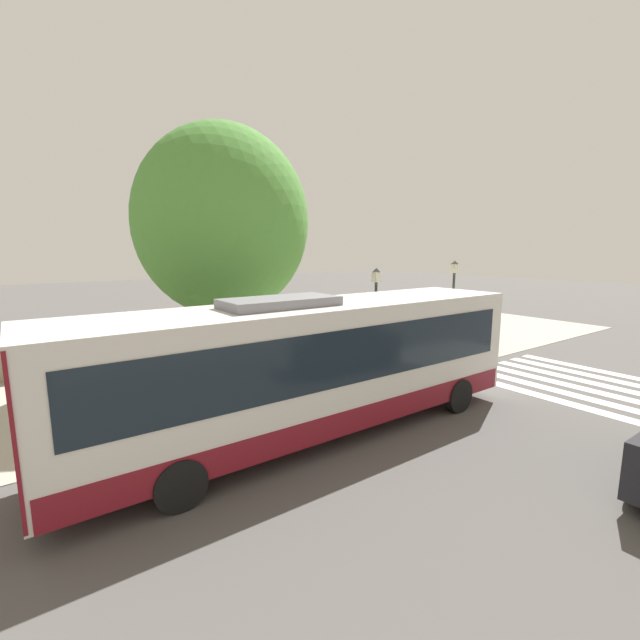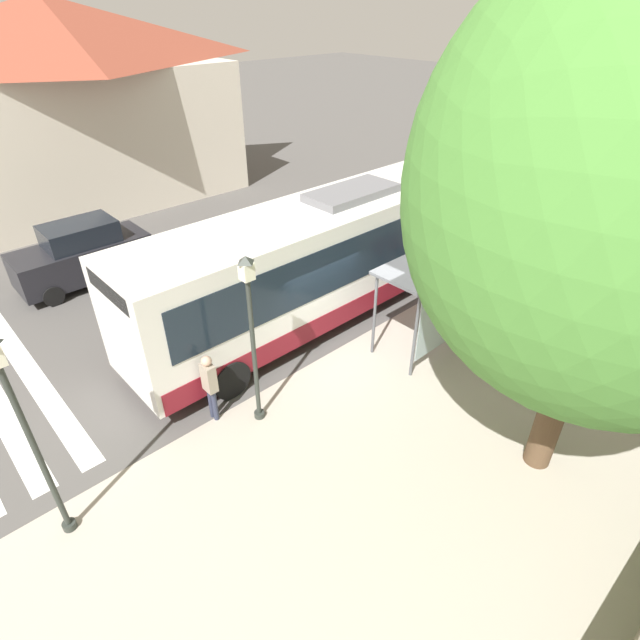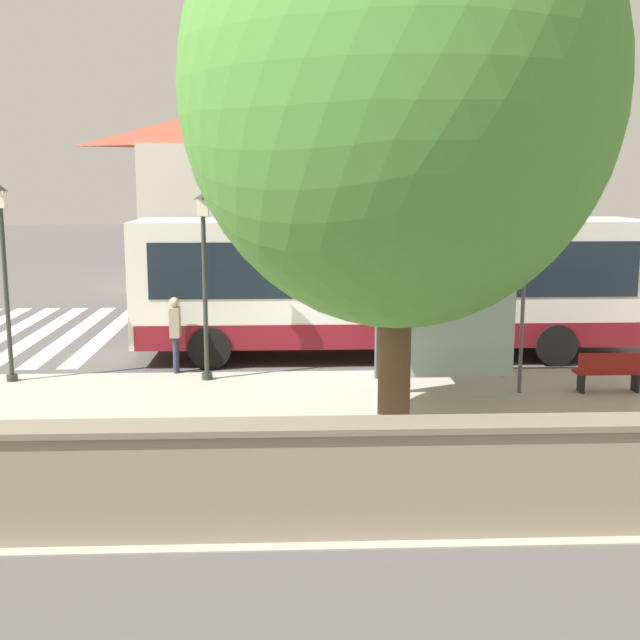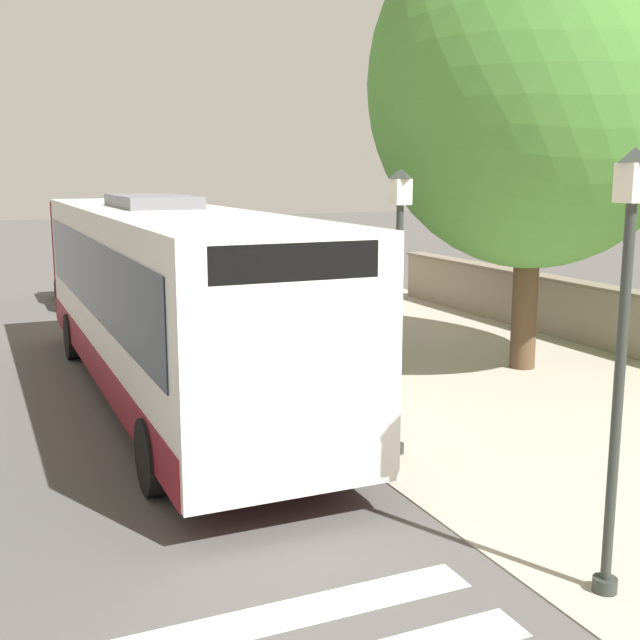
# 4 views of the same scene
# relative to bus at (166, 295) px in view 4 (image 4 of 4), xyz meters

# --- Properties ---
(ground_plane) EXTENTS (120.00, 120.00, 0.00)m
(ground_plane) POSITION_rel_bus_xyz_m (-1.65, 1.39, -1.88)
(ground_plane) COLOR #514F4C
(ground_plane) RESTS_ON ground
(sidewalk_plaza) EXTENTS (9.00, 44.00, 0.02)m
(sidewalk_plaza) POSITION_rel_bus_xyz_m (-6.15, 1.39, -1.87)
(sidewalk_plaza) COLOR #ADA393
(sidewalk_plaza) RESTS_ON ground
(bus) EXTENTS (2.75, 12.41, 3.63)m
(bus) POSITION_rel_bus_xyz_m (0.00, 0.00, 0.00)
(bus) COLOR silver
(bus) RESTS_ON ground
(bus_shelter) EXTENTS (1.62, 3.14, 2.49)m
(bus_shelter) POSITION_rel_bus_xyz_m (-3.20, -0.83, 0.17)
(bus_shelter) COLOR #515459
(bus_shelter) RESTS_ON ground
(pedestrian) EXTENTS (0.34, 0.23, 1.76)m
(pedestrian) POSITION_rel_bus_xyz_m (-1.63, 5.10, -0.84)
(pedestrian) COLOR #2D3347
(pedestrian) RESTS_ON ground
(bench) EXTENTS (0.40, 1.44, 0.88)m
(bench) POSITION_rel_bus_xyz_m (-3.78, -4.12, -1.41)
(bench) COLOR maroon
(bench) RESTS_ON ground
(street_lamp_near) EXTENTS (0.28, 0.28, 4.10)m
(street_lamp_near) POSITION_rel_bus_xyz_m (-2.31, 4.33, 0.56)
(street_lamp_near) COLOR #2D332D
(street_lamp_near) RESTS_ON ground
(street_lamp_far) EXTENTS (0.28, 0.28, 4.28)m
(street_lamp_far) POSITION_rel_bus_xyz_m (-2.27, 8.60, 0.66)
(street_lamp_far) COLOR #2D332D
(street_lamp_far) RESTS_ON ground
(shade_tree) EXTENTS (6.61, 6.61, 9.39)m
(shade_tree) POSITION_rel_bus_xyz_m (-7.26, 0.86, 3.87)
(shade_tree) COLOR brown
(shade_tree) RESTS_ON ground
(parked_car_behind_bus) EXTENTS (1.85, 4.03, 2.21)m
(parked_car_behind_bus) POSITION_rel_bus_xyz_m (-0.20, -11.44, -0.83)
(parked_car_behind_bus) COLOR silver
(parked_car_behind_bus) RESTS_ON ground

